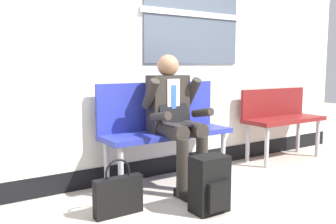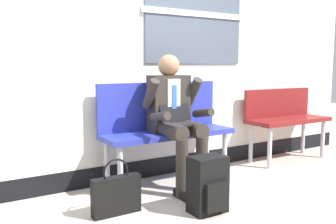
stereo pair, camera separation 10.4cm
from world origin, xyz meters
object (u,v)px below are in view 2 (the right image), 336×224
bench_with_person (165,123)px  handbag (116,194)px  backpack (208,185)px  bench_empty (285,116)px  person_seated (176,116)px

bench_with_person → handbag: size_ratio=2.97×
handbag → backpack: bearing=-28.2°
bench_empty → person_seated: (-1.74, -0.19, 0.15)m
bench_empty → handbag: size_ratio=2.47×
person_seated → backpack: size_ratio=2.80×
person_seated → backpack: person_seated is taller
bench_with_person → person_seated: 0.23m
person_seated → handbag: bearing=-157.3°
bench_with_person → handbag: bench_with_person is taller
bench_with_person → bench_empty: 1.74m
person_seated → handbag: 0.98m
bench_with_person → backpack: 0.96m
backpack → handbag: (-0.64, 0.35, -0.06)m
bench_with_person → handbag: bearing=-145.4°
bench_empty → handbag: bench_empty is taller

